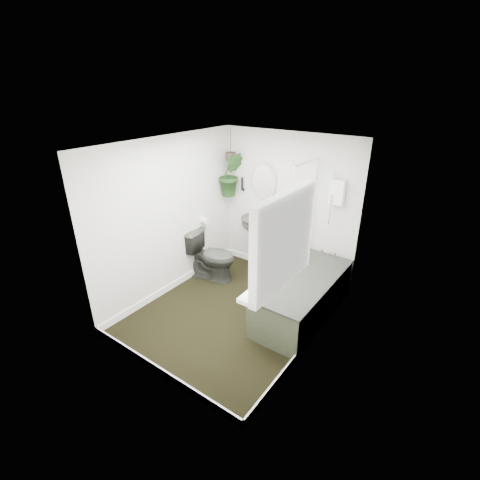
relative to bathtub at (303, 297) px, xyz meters
The scene contains 22 objects.
floor 0.99m from the bathtub, 147.99° to the right, with size 2.30×2.80×0.02m, color black.
ceiling 2.23m from the bathtub, 147.99° to the right, with size 2.30×2.80×0.02m, color white.
wall_back 1.49m from the bathtub, 131.32° to the left, with size 2.30×0.02×2.30m, color silver.
wall_front 2.24m from the bathtub, 112.73° to the right, with size 2.30×0.02×2.30m, color silver.
wall_left 2.20m from the bathtub, 165.69° to the right, with size 0.02×2.80×2.30m, color silver.
wall_right 1.06m from the bathtub, 54.25° to the right, with size 0.02×2.80×2.30m, color silver.
skirting 0.97m from the bathtub, 147.99° to the right, with size 2.30×2.80×0.10m, color white.
bathtub is the anchor object (origin of this frame).
bath_screen 1.15m from the bathtub, 123.96° to the left, with size 0.04×0.72×1.40m, color silver, non-canonical shape.
shower_box 1.51m from the bathtub, 90.00° to the left, with size 0.20×0.10×0.35m, color white.
oval_mirror 1.93m from the bathtub, 144.56° to the left, with size 0.46×0.03×0.62m, color #AEA58B.
wall_sconce 2.15m from the bathtub, 152.08° to the left, with size 0.04×0.04×0.22m, color black.
toilet_roll_holder 2.01m from the bathtub, behind, with size 0.11×0.11×0.11m, color white.
window_recess 1.84m from the bathtub, 76.41° to the right, with size 0.08×1.00×0.90m, color white.
window_sill 1.54m from the bathtub, 79.61° to the right, with size 0.18×1.00×0.04m, color white.
window_blinds 1.83m from the bathtub, 78.46° to the right, with size 0.01×0.86×0.76m, color white.
toilet 1.65m from the bathtub, behind, with size 0.44×0.78×0.79m, color #2B2D28.
pedestal_sink 1.44m from the bathtub, 148.82° to the left, with size 0.55×0.47×0.94m, color #2B2D28, non-canonical shape.
sill_plant 1.70m from the bathtub, 82.51° to the right, with size 0.23×0.20×0.26m, color black.
hanging_plant 2.30m from the bathtub, 157.04° to the left, with size 0.39×0.32×0.72m, color black.
soap_bottle 0.91m from the bathtub, 110.79° to the right, with size 0.10×0.10×0.21m, color black.
hanging_pot 2.48m from the bathtub, 157.04° to the left, with size 0.16×0.16×0.12m, color #30281F.
Camera 1 is at (2.40, -3.20, 2.95)m, focal length 26.00 mm.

